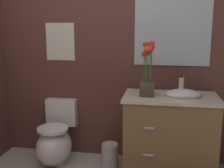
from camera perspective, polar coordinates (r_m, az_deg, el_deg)
The scene contains 8 objects.
wall_back at distance 3.10m, azimuth 4.11°, elevation 6.84°, with size 4.10×0.05×2.50m, color brown.
toilet at distance 3.24m, azimuth -11.59°, elevation -11.52°, with size 0.38×0.59×0.69m.
vanity_cabinet at distance 2.95m, azimuth 11.79°, elevation -10.03°, with size 0.94×0.56×1.01m.
flower_vase at distance 2.74m, azimuth 7.35°, elevation 1.81°, with size 0.14×0.14×0.54m.
soap_bottle at distance 2.90m, azimuth 14.11°, elevation -0.32°, with size 0.05×0.05×0.20m.
trash_bin at distance 3.11m, azimuth -0.45°, elevation -14.50°, with size 0.18×0.18×0.27m.
wall_poster at distance 3.25m, azimuth -10.64°, elevation 8.56°, with size 0.34×0.01×0.42m, color silver.
wall_mirror at distance 3.05m, azimuth 12.35°, elevation 10.31°, with size 0.80×0.01×0.70m, color #B2BCC6.
Camera 1 is at (0.51, -1.56, 1.49)m, focal length 44.27 mm.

